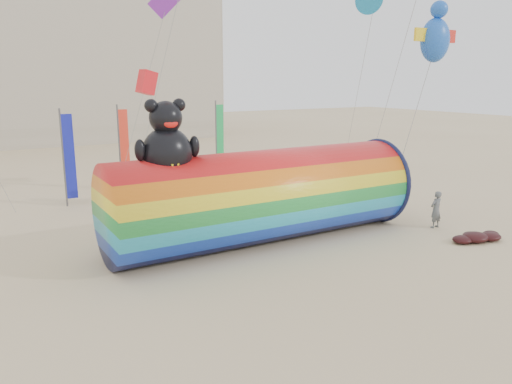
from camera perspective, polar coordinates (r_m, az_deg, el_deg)
ground at (r=18.48m, az=1.05°, el=-8.35°), size 160.00×160.00×0.00m
windsock_assembly at (r=20.69m, az=0.88°, el=-0.19°), size 13.18×4.02×6.08m
kite_handler at (r=24.17m, az=19.87°, el=-1.90°), size 0.65×0.46×1.71m
fabric_bundle at (r=23.05m, az=23.98°, el=-4.71°), size 2.62×1.35×0.41m
festival_banners at (r=31.78m, az=-12.60°, el=5.18°), size 11.96×4.94×5.20m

